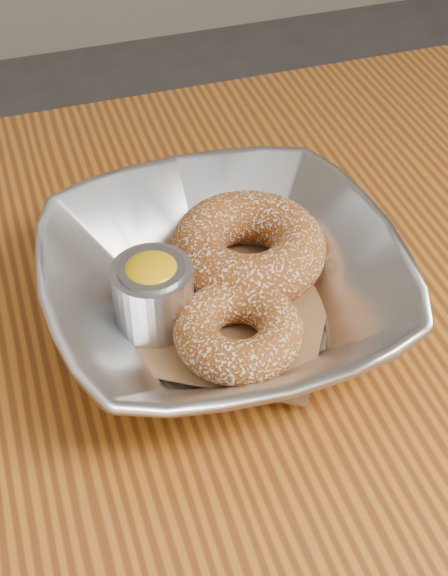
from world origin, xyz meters
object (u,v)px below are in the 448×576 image
object	(u,v)px
table	(109,522)
serving_bowl	(224,287)
donut_front	(238,331)
donut_back	(248,248)
ramekin	(153,292)

from	to	relation	value
table	serving_bowl	bearing A→B (deg)	34.61
serving_bowl	donut_front	xyz separation A→B (m)	(-0.00, -0.04, -0.01)
table	donut_front	xyz separation A→B (m)	(0.11, 0.04, 0.12)
table	donut_back	distance (m)	0.22
donut_front	serving_bowl	bearing A→B (deg)	86.52
donut_front	ramekin	world-z (taller)	ramekin
serving_bowl	donut_back	bearing A→B (deg)	49.27
serving_bowl	donut_front	size ratio (longest dim) A/B	2.85
serving_bowl	ramekin	xyz separation A→B (m)	(-0.05, 0.00, 0.01)
donut_front	table	bearing A→B (deg)	-160.53
table	donut_front	bearing A→B (deg)	19.47
serving_bowl	ramekin	world-z (taller)	ramekin
serving_bowl	donut_back	distance (m)	0.05
ramekin	donut_back	bearing A→B (deg)	21.28
donut_back	ramekin	bearing A→B (deg)	-158.72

